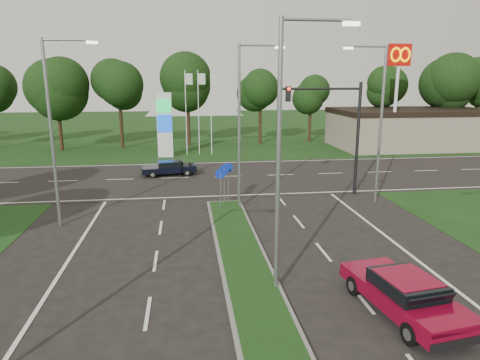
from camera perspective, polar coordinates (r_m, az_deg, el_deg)
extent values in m
cube|color=black|center=(62.77, -5.41, 6.64)|extent=(160.00, 50.00, 0.02)
cube|color=black|center=(32.20, -3.34, 0.41)|extent=(160.00, 12.00, 0.02)
cube|color=slate|center=(13.53, 3.16, -18.27)|extent=(2.00, 26.00, 0.12)
cube|color=gray|center=(49.89, 21.77, 6.39)|extent=(16.00, 9.00, 4.00)
cylinder|color=gray|center=(13.91, 5.14, 2.29)|extent=(0.16, 0.16, 9.00)
cylinder|color=gray|center=(14.06, 10.20, 20.28)|extent=(2.20, 0.10, 0.10)
cube|color=#FFF2CC|center=(14.40, 14.61, 19.50)|extent=(0.50, 0.22, 0.12)
cylinder|color=gray|center=(23.67, -0.12, 6.85)|extent=(0.16, 0.16, 9.00)
cylinder|color=gray|center=(23.75, 2.64, 17.49)|extent=(2.20, 0.10, 0.10)
cube|color=#FFF2CC|center=(23.96, 5.35, 17.17)|extent=(0.50, 0.22, 0.12)
cylinder|color=gray|center=(22.40, -23.83, 5.37)|extent=(0.16, 0.16, 9.00)
cylinder|color=gray|center=(22.03, -22.07, 16.92)|extent=(2.20, 0.10, 0.10)
cube|color=#FFF2CC|center=(21.79, -19.13, 16.94)|extent=(0.50, 0.22, 0.12)
cylinder|color=gray|center=(26.01, 18.24, 6.77)|extent=(0.16, 0.16, 9.00)
cylinder|color=gray|center=(25.48, 16.65, 16.69)|extent=(2.20, 0.10, 0.10)
cube|color=#FFF2CC|center=(25.06, 14.23, 16.67)|extent=(0.50, 0.22, 0.12)
cylinder|color=black|center=(27.73, 15.39, 5.24)|extent=(0.20, 0.20, 7.00)
cylinder|color=black|center=(26.63, 10.73, 11.87)|extent=(5.00, 0.14, 0.14)
cube|color=black|center=(26.09, 6.44, 11.33)|extent=(0.28, 0.28, 0.90)
sphere|color=#FF190C|center=(25.91, 6.55, 11.97)|extent=(0.20, 0.20, 0.20)
cylinder|color=gray|center=(23.69, -2.60, -1.53)|extent=(0.06, 0.06, 2.20)
cylinder|color=#0C26A5|center=(23.45, -2.62, 0.83)|extent=(0.56, 0.04, 0.56)
cylinder|color=gray|center=(24.68, -2.10, -0.92)|extent=(0.06, 0.06, 2.20)
cylinder|color=#0C26A5|center=(24.45, -2.12, 1.35)|extent=(0.56, 0.04, 0.56)
cylinder|color=gray|center=(25.38, -1.58, -0.52)|extent=(0.06, 0.06, 2.20)
cylinder|color=#0C26A5|center=(25.16, -1.59, 1.70)|extent=(0.56, 0.04, 0.56)
cube|color=silver|center=(40.58, -10.02, 7.18)|extent=(1.40, 0.30, 6.00)
cube|color=#0CA53F|center=(40.26, -10.13, 9.71)|extent=(1.30, 0.08, 1.20)
cube|color=#0C3FBF|center=(40.38, -10.04, 7.44)|extent=(1.30, 0.08, 1.60)
cylinder|color=silver|center=(41.45, -7.22, 8.79)|extent=(0.08, 0.08, 8.00)
cube|color=#B2D8B2|center=(41.33, -6.85, 13.23)|extent=(0.70, 0.02, 1.00)
cylinder|color=silver|center=(41.47, -5.54, 8.84)|extent=(0.08, 0.08, 8.00)
cube|color=#B2D8B2|center=(41.37, -5.15, 13.27)|extent=(0.70, 0.02, 1.00)
cylinder|color=silver|center=(41.53, -3.87, 8.87)|extent=(0.08, 0.08, 8.00)
cube|color=#B2D8B2|center=(41.44, -3.44, 13.30)|extent=(0.70, 0.02, 1.00)
cylinder|color=silver|center=(44.26, 20.03, 9.68)|extent=(0.30, 0.30, 10.00)
cube|color=#BF0C07|center=(44.27, 20.49, 15.36)|extent=(2.20, 0.35, 2.00)
torus|color=#FFC600|center=(43.87, 20.09, 15.42)|extent=(1.06, 0.16, 1.06)
torus|color=#FFC600|center=(44.28, 21.16, 15.31)|extent=(1.06, 0.16, 1.06)
cylinder|color=black|center=(47.64, -4.78, 7.24)|extent=(0.36, 0.36, 4.40)
sphere|color=black|center=(47.39, -4.88, 12.41)|extent=(6.00, 6.00, 6.00)
sphere|color=black|center=(47.20, -4.52, 13.63)|extent=(4.80, 4.80, 4.80)
cube|color=maroon|center=(14.67, 21.02, -14.24)|extent=(2.55, 4.84, 0.47)
cube|color=black|center=(14.41, 21.40, -12.79)|extent=(1.89, 2.25, 0.44)
cube|color=maroon|center=(14.31, 21.47, -12.00)|extent=(1.74, 1.87, 0.04)
cylinder|color=black|center=(15.41, 14.94, -13.45)|extent=(0.30, 0.67, 0.65)
cylinder|color=black|center=(16.30, 20.29, -12.31)|extent=(0.30, 0.67, 0.65)
cylinder|color=black|center=(13.30, 21.76, -18.55)|extent=(0.30, 0.67, 0.65)
cylinder|color=black|center=(14.33, 27.49, -16.72)|extent=(0.30, 0.67, 0.65)
cube|color=black|center=(33.05, -9.45, 1.47)|extent=(4.17, 2.11, 0.41)
cube|color=black|center=(32.98, -9.34, 2.15)|extent=(1.92, 1.60, 0.38)
cube|color=black|center=(32.94, -9.35, 2.47)|extent=(1.59, 1.48, 0.04)
cylinder|color=black|center=(32.29, -11.58, 0.71)|extent=(0.58, 0.25, 0.56)
cylinder|color=black|center=(33.73, -11.72, 1.24)|extent=(0.58, 0.25, 0.56)
cylinder|color=black|center=(32.50, -7.07, 0.96)|extent=(0.58, 0.25, 0.56)
cylinder|color=black|center=(33.94, -7.40, 1.47)|extent=(0.58, 0.25, 0.56)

